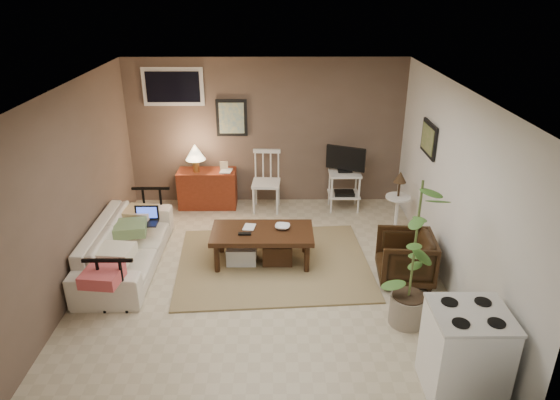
{
  "coord_description": "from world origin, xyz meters",
  "views": [
    {
      "loc": [
        0.16,
        -5.41,
        3.47
      ],
      "look_at": [
        0.21,
        0.35,
        0.94
      ],
      "focal_mm": 32.0,
      "sensor_mm": 36.0,
      "label": 1
    }
  ],
  "objects_px": {
    "potted_plant": "(414,250)",
    "stove": "(465,352)",
    "spindle_chair": "(266,183)",
    "red_console": "(206,185)",
    "sofa": "(125,238)",
    "side_table": "(398,195)",
    "tv_stand": "(345,177)",
    "coffee_table": "(262,244)",
    "armchair": "(405,256)"
  },
  "relations": [
    {
      "from": "potted_plant",
      "to": "stove",
      "type": "height_order",
      "value": "potted_plant"
    },
    {
      "from": "spindle_chair",
      "to": "potted_plant",
      "type": "height_order",
      "value": "potted_plant"
    },
    {
      "from": "red_console",
      "to": "potted_plant",
      "type": "xyz_separation_m",
      "value": [
        2.58,
        -3.14,
        0.54
      ]
    },
    {
      "from": "sofa",
      "to": "stove",
      "type": "height_order",
      "value": "stove"
    },
    {
      "from": "side_table",
      "to": "tv_stand",
      "type": "bearing_deg",
      "value": 128.39
    },
    {
      "from": "coffee_table",
      "to": "stove",
      "type": "height_order",
      "value": "stove"
    },
    {
      "from": "coffee_table",
      "to": "side_table",
      "type": "relative_size",
      "value": 1.38
    },
    {
      "from": "spindle_chair",
      "to": "stove",
      "type": "height_order",
      "value": "spindle_chair"
    },
    {
      "from": "spindle_chair",
      "to": "stove",
      "type": "bearing_deg",
      "value": -65.42
    },
    {
      "from": "coffee_table",
      "to": "armchair",
      "type": "height_order",
      "value": "armchair"
    },
    {
      "from": "tv_stand",
      "to": "side_table",
      "type": "bearing_deg",
      "value": -51.61
    },
    {
      "from": "tv_stand",
      "to": "stove",
      "type": "bearing_deg",
      "value": -81.98
    },
    {
      "from": "tv_stand",
      "to": "armchair",
      "type": "distance_m",
      "value": 2.21
    },
    {
      "from": "sofa",
      "to": "potted_plant",
      "type": "relative_size",
      "value": 1.22
    },
    {
      "from": "sofa",
      "to": "spindle_chair",
      "type": "distance_m",
      "value": 2.54
    },
    {
      "from": "sofa",
      "to": "tv_stand",
      "type": "distance_m",
      "value": 3.56
    },
    {
      "from": "side_table",
      "to": "potted_plant",
      "type": "height_order",
      "value": "potted_plant"
    },
    {
      "from": "coffee_table",
      "to": "stove",
      "type": "distance_m",
      "value": 2.96
    },
    {
      "from": "side_table",
      "to": "stove",
      "type": "xyz_separation_m",
      "value": [
        -0.11,
        -3.17,
        -0.17
      ]
    },
    {
      "from": "side_table",
      "to": "armchair",
      "type": "distance_m",
      "value": 1.34
    },
    {
      "from": "spindle_chair",
      "to": "potted_plant",
      "type": "distance_m",
      "value": 3.45
    },
    {
      "from": "sofa",
      "to": "armchair",
      "type": "distance_m",
      "value": 3.59
    },
    {
      "from": "side_table",
      "to": "stove",
      "type": "relative_size",
      "value": 1.11
    },
    {
      "from": "potted_plant",
      "to": "tv_stand",
      "type": "bearing_deg",
      "value": 96.02
    },
    {
      "from": "potted_plant",
      "to": "stove",
      "type": "xyz_separation_m",
      "value": [
        0.25,
        -0.99,
        -0.48
      ]
    },
    {
      "from": "side_table",
      "to": "potted_plant",
      "type": "distance_m",
      "value": 2.22
    },
    {
      "from": "spindle_chair",
      "to": "armchair",
      "type": "xyz_separation_m",
      "value": [
        1.77,
        -2.15,
        -0.12
      ]
    },
    {
      "from": "sofa",
      "to": "potted_plant",
      "type": "distance_m",
      "value": 3.65
    },
    {
      "from": "coffee_table",
      "to": "armchair",
      "type": "xyz_separation_m",
      "value": [
        1.8,
        -0.42,
        0.06
      ]
    },
    {
      "from": "sofa",
      "to": "red_console",
      "type": "height_order",
      "value": "red_console"
    },
    {
      "from": "coffee_table",
      "to": "tv_stand",
      "type": "height_order",
      "value": "tv_stand"
    },
    {
      "from": "red_console",
      "to": "potted_plant",
      "type": "bearing_deg",
      "value": -50.61
    },
    {
      "from": "sofa",
      "to": "stove",
      "type": "xyz_separation_m",
      "value": [
        3.64,
        -2.23,
        0.02
      ]
    },
    {
      "from": "tv_stand",
      "to": "armchair",
      "type": "relative_size",
      "value": 1.57
    },
    {
      "from": "side_table",
      "to": "stove",
      "type": "height_order",
      "value": "side_table"
    },
    {
      "from": "tv_stand",
      "to": "potted_plant",
      "type": "xyz_separation_m",
      "value": [
        0.32,
        -3.02,
        0.35
      ]
    },
    {
      "from": "tv_stand",
      "to": "side_table",
      "type": "xyz_separation_m",
      "value": [
        0.67,
        -0.85,
        0.04
      ]
    },
    {
      "from": "armchair",
      "to": "potted_plant",
      "type": "height_order",
      "value": "potted_plant"
    },
    {
      "from": "sofa",
      "to": "red_console",
      "type": "xyz_separation_m",
      "value": [
        0.81,
        1.91,
        -0.03
      ]
    },
    {
      "from": "red_console",
      "to": "side_table",
      "type": "bearing_deg",
      "value": -18.33
    },
    {
      "from": "coffee_table",
      "to": "armchair",
      "type": "relative_size",
      "value": 1.96
    },
    {
      "from": "red_console",
      "to": "stove",
      "type": "relative_size",
      "value": 1.25
    },
    {
      "from": "side_table",
      "to": "armchair",
      "type": "xyz_separation_m",
      "value": [
        -0.18,
        -1.3,
        -0.26
      ]
    },
    {
      "from": "stove",
      "to": "side_table",
      "type": "bearing_deg",
      "value": 88.05
    },
    {
      "from": "red_console",
      "to": "coffee_table",
      "type": "bearing_deg",
      "value": -62.63
    },
    {
      "from": "coffee_table",
      "to": "stove",
      "type": "xyz_separation_m",
      "value": [
        1.87,
        -2.29,
        0.15
      ]
    },
    {
      "from": "sofa",
      "to": "side_table",
      "type": "height_order",
      "value": "side_table"
    },
    {
      "from": "side_table",
      "to": "stove",
      "type": "bearing_deg",
      "value": -91.95
    },
    {
      "from": "spindle_chair",
      "to": "side_table",
      "type": "xyz_separation_m",
      "value": [
        1.95,
        -0.85,
        0.14
      ]
    },
    {
      "from": "spindle_chair",
      "to": "armchair",
      "type": "relative_size",
      "value": 1.43
    }
  ]
}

